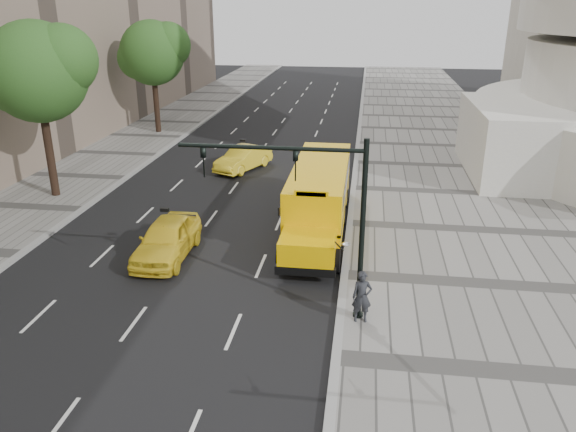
# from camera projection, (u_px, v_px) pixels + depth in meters

# --- Properties ---
(ground) EXTENTS (140.00, 140.00, 0.00)m
(ground) POSITION_uv_depth(u_px,v_px,m) (230.00, 219.00, 28.33)
(ground) COLOR black
(ground) RESTS_ON ground
(sidewalk_museum) EXTENTS (12.00, 140.00, 0.15)m
(sidewalk_museum) POSITION_uv_depth(u_px,v_px,m) (476.00, 231.00, 26.74)
(sidewalk_museum) COLOR gray
(sidewalk_museum) RESTS_ON ground
(sidewalk_far) EXTENTS (6.00, 140.00, 0.15)m
(sidewalk_far) POSITION_uv_depth(u_px,v_px,m) (28.00, 208.00, 29.73)
(sidewalk_far) COLOR gray
(sidewalk_far) RESTS_ON ground
(curb_museum) EXTENTS (0.30, 140.00, 0.15)m
(curb_museum) POSITION_uv_depth(u_px,v_px,m) (350.00, 224.00, 27.52)
(curb_museum) COLOR gray
(curb_museum) RESTS_ON ground
(curb_far) EXTENTS (0.30, 140.00, 0.15)m
(curb_far) POSITION_uv_depth(u_px,v_px,m) (81.00, 210.00, 29.34)
(curb_far) COLOR gray
(curb_far) RESTS_ON ground
(tree_b) EXTENTS (5.90, 5.24, 9.49)m
(tree_b) POSITION_uv_depth(u_px,v_px,m) (39.00, 71.00, 29.03)
(tree_b) COLOR black
(tree_b) RESTS_ON ground
(tree_c) EXTENTS (5.70, 5.06, 8.98)m
(tree_c) POSITION_uv_depth(u_px,v_px,m) (153.00, 52.00, 44.28)
(tree_c) COLOR black
(tree_c) RESTS_ON ground
(school_bus) EXTENTS (2.96, 11.56, 3.19)m
(school_bus) POSITION_uv_depth(u_px,v_px,m) (320.00, 192.00, 26.89)
(school_bus) COLOR #F6B800
(school_bus) RESTS_ON ground
(taxi_near) EXTENTS (2.00, 4.92, 1.67)m
(taxi_near) POSITION_uv_depth(u_px,v_px,m) (167.00, 239.00, 23.92)
(taxi_near) COLOR yellow
(taxi_near) RESTS_ON ground
(taxi_far) EXTENTS (3.29, 4.84, 1.51)m
(taxi_far) POSITION_uv_depth(u_px,v_px,m) (243.00, 158.00, 36.38)
(taxi_far) COLOR yellow
(taxi_far) RESTS_ON ground
(pedestrian) EXTENTS (0.71, 0.50, 1.83)m
(pedestrian) POSITION_uv_depth(u_px,v_px,m) (362.00, 297.00, 18.79)
(pedestrian) COLOR #25272B
(pedestrian) RESTS_ON sidewalk_museum
(traffic_signal) EXTENTS (6.18, 0.36, 6.40)m
(traffic_signal) POSITION_uv_depth(u_px,v_px,m) (320.00, 207.00, 18.16)
(traffic_signal) COLOR black
(traffic_signal) RESTS_ON ground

